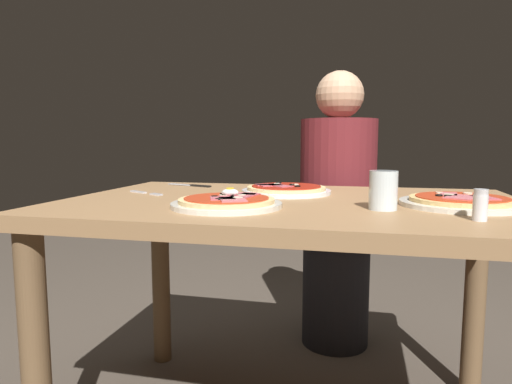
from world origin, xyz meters
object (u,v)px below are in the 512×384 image
Objects in this scene: pizza_across_right at (462,202)px; diner_person at (337,218)px; pizza_across_left at (286,190)px; salt_shaker at (480,205)px; pizza_foreground at (227,202)px; knife at (192,185)px; dining_table at (291,237)px; fork at (143,193)px; water_glass_near at (383,193)px.

diner_person is (-0.35, 0.69, -0.18)m from pizza_across_right.
pizza_across_left is 0.51m from pizza_across_right.
diner_person reaches higher than salt_shaker.
pizza_foreground is 1.48× the size of knife.
knife is 0.66m from diner_person.
knife is at bearing 36.88° from diner_person.
salt_shaker is (0.44, -0.24, 0.14)m from dining_table.
diner_person is at bearing 81.85° from dining_table.
fork is 0.26m from knife.
knife is (-0.37, 0.14, -0.01)m from pizza_across_left.
fork is at bearing 176.13° from pizza_across_right.
dining_table is 19.15× the size of salt_shaker.
diner_person is (-0.34, 0.91, -0.20)m from salt_shaker.
dining_table is 0.50m from fork.
salt_shaker is (0.57, -0.06, 0.02)m from pizza_foreground.
water_glass_near is at bearing 7.17° from pizza_foreground.
water_glass_near is at bearing -32.29° from knife.
dining_table is at bearing 81.85° from diner_person.
pizza_across_right is 2.12× the size of fork.
pizza_foreground reaches higher than pizza_across_right.
knife is (-0.41, 0.29, 0.11)m from dining_table.
water_glass_near is at bearing -27.78° from dining_table.
diner_person is at bearing 100.46° from water_glass_near.
fork is at bearing 175.11° from dining_table.
salt_shaker is (-0.01, -0.22, 0.02)m from pizza_across_right.
dining_table is at bearing 151.48° from salt_shaker.
fork is at bearing 147.72° from pizza_foreground.
dining_table is 1.09× the size of diner_person.
pizza_across_right is at bearing -3.87° from fork.
fork is 0.12× the size of diner_person.
dining_table is 0.19m from pizza_across_left.
diner_person is (0.58, 0.63, -0.17)m from fork.
knife is (-0.28, 0.46, -0.01)m from pizza_foreground.
pizza_across_right is at bearing 14.91° from pizza_foreground.
knife is at bearing 120.77° from pizza_foreground.
pizza_across_left and pizza_across_right have the same top height.
salt_shaker is at bearing -31.67° from knife.
diner_person is (0.23, 0.85, -0.18)m from pizza_foreground.
salt_shaker is (0.92, -0.28, 0.03)m from fork.
pizza_across_left is 4.21× the size of salt_shaker.
pizza_across_right is 0.79m from diner_person.
water_glass_near reaches higher than pizza_across_right.
water_glass_near is (-0.20, -0.11, 0.03)m from pizza_across_right.
fork is (-0.48, 0.04, 0.11)m from dining_table.
knife is at bearing 160.19° from pizza_across_right.
fork is 0.77× the size of knife.
water_glass_near reaches higher than fork.
pizza_foreground is 0.91× the size of pizza_across_right.
water_glass_near is (0.24, -0.13, 0.15)m from dining_table.
dining_table is 0.68m from diner_person.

